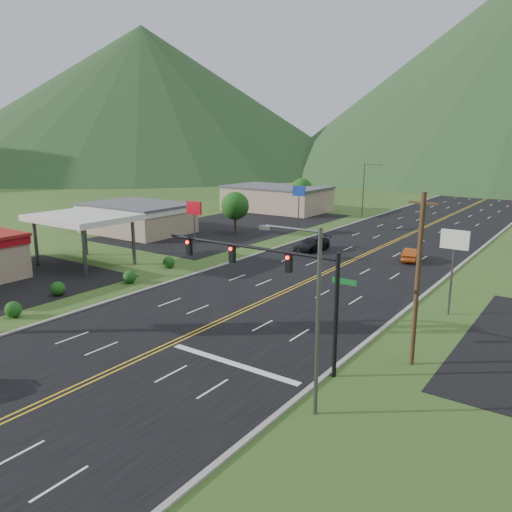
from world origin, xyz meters
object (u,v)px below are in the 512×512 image
Objects in this scene: traffic_signal at (273,272)px; streetlight_west at (365,186)px; streetlight_east at (312,309)px; car_dark_mid at (312,245)px; car_red_far at (412,255)px; gas_canopy at (83,219)px.

streetlight_west is (-18.16, 56.00, -0.15)m from traffic_signal.
car_dark_mid is (-17.04, 31.19, -4.39)m from streetlight_east.
streetlight_west reaches higher than car_red_far.
car_dark_mid is at bearing 1.76° from car_red_far.
traffic_signal is 29.59m from gas_canopy.
streetlight_east is 1.65× the size of car_dark_mid.
car_dark_mid is at bearing 114.42° from traffic_signal.
traffic_signal is 29.51m from car_red_far.
traffic_signal is at bearing 139.61° from streetlight_east.
gas_canopy reaches higher than car_red_far.
streetlight_east reaches higher than traffic_signal.
streetlight_west is at bearing 77.87° from gas_canopy.
gas_canopy is 1.83× the size of car_dark_mid.
streetlight_east is at bearing -40.39° from traffic_signal.
traffic_signal reaches higher than car_dark_mid.
streetlight_west is 0.90× the size of gas_canopy.
car_red_far is at bearing 100.10° from streetlight_east.
car_red_far is (11.14, 1.92, -0.09)m from car_dark_mid.
car_dark_mid is (16.14, 19.19, -4.08)m from gas_canopy.
streetlight_west reaches higher than traffic_signal.
car_dark_mid is (-12.35, 27.20, -4.54)m from traffic_signal.
streetlight_west is 49.10m from gas_canopy.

